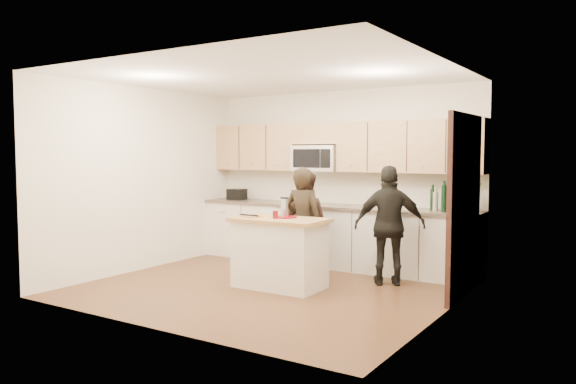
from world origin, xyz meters
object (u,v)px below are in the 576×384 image
Objects in this scene: island at (280,253)px; woman_right at (390,225)px; woman_center at (304,222)px; woman_left at (303,224)px; toaster at (237,194)px.

woman_right is (1.14, 0.90, 0.33)m from island.
woman_right is at bearing 168.43° from woman_center.
woman_left is at bearing 86.54° from island.
woman_left is at bearing -27.88° from toaster.
woman_right reaches higher than woman_left.
woman_left reaches higher than island.
toaster is at bearing -40.12° from woman_right.
woman_center is 1.35m from woman_right.
woman_center is (-0.21, 0.95, 0.28)m from island.
island is 1.49m from woman_right.
woman_center is at bearing -60.07° from woman_left.
toaster is 3.12m from woman_right.
island is at bearing 93.29° from woman_center.
toaster is 0.19× the size of woman_center.
woman_right is at bearing 37.50° from island.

